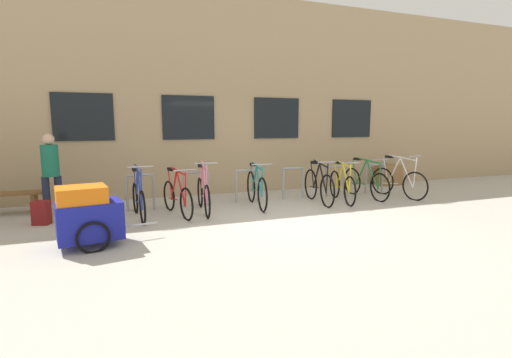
# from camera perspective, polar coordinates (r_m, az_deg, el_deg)

# --- Properties ---
(ground_plane) EXTENTS (42.00, 42.00, 0.00)m
(ground_plane) POSITION_cam_1_polar(r_m,az_deg,el_deg) (7.13, 4.46, -6.46)
(ground_plane) COLOR #B2ADA0
(storefront_building) EXTENTS (28.00, 5.06, 5.10)m
(storefront_building) POSITION_cam_1_polar(r_m,az_deg,el_deg) (12.33, -6.85, 11.69)
(storefront_building) COLOR tan
(storefront_building) RESTS_ON ground
(bike_rack) EXTENTS (6.59, 0.05, 0.78)m
(bike_rack) POSITION_cam_1_polar(r_m,az_deg,el_deg) (8.93, 2.28, -0.29)
(bike_rack) COLOR gray
(bike_rack) RESTS_ON ground
(bicycle_green) EXTENTS (0.44, 1.80, 1.02)m
(bicycle_green) POSITION_cam_1_polar(r_m,az_deg,el_deg) (9.73, 16.35, -0.47)
(bicycle_green) COLOR black
(bicycle_green) RESTS_ON ground
(bicycle_teal) EXTENTS (0.44, 1.79, 1.02)m
(bicycle_teal) POSITION_cam_1_polar(r_m,az_deg,el_deg) (8.33, 0.06, -1.48)
(bicycle_teal) COLOR black
(bicycle_teal) RESTS_ON ground
(bicycle_white) EXTENTS (0.48, 1.67, 1.10)m
(bicycle_white) POSITION_cam_1_polar(r_m,az_deg,el_deg) (10.06, 20.89, -0.35)
(bicycle_white) COLOR black
(bicycle_white) RESTS_ON ground
(bicycle_pink) EXTENTS (0.44, 1.72, 1.10)m
(bicycle_pink) POSITION_cam_1_polar(r_m,az_deg,el_deg) (7.88, -8.05, -2.25)
(bicycle_pink) COLOR black
(bicycle_pink) RESTS_ON ground
(bicycle_black) EXTENTS (0.44, 1.72, 1.03)m
(bicycle_black) POSITION_cam_1_polar(r_m,az_deg,el_deg) (8.82, 9.54, -1.04)
(bicycle_black) COLOR black
(bicycle_black) RESTS_ON ground
(bicycle_blue) EXTENTS (0.44, 1.66, 1.09)m
(bicycle_blue) POSITION_cam_1_polar(r_m,az_deg,el_deg) (7.63, -17.51, -2.99)
(bicycle_blue) COLOR black
(bicycle_blue) RESTS_ON ground
(bicycle_red) EXTENTS (0.49, 1.63, 0.99)m
(bicycle_red) POSITION_cam_1_polar(r_m,az_deg,el_deg) (7.71, -11.96, -2.71)
(bicycle_red) COLOR black
(bicycle_red) RESTS_ON ground
(bicycle_yellow) EXTENTS (0.53, 1.68, 1.00)m
(bicycle_yellow) POSITION_cam_1_polar(r_m,az_deg,el_deg) (9.10, 12.99, -0.98)
(bicycle_yellow) COLOR black
(bicycle_yellow) RESTS_ON ground
(bike_trailer) EXTENTS (1.48, 0.77, 0.94)m
(bike_trailer) POSITION_cam_1_polar(r_m,az_deg,el_deg) (6.11, -24.28, -5.06)
(bike_trailer) COLOR navy
(bike_trailer) RESTS_ON ground
(person_by_bench) EXTENTS (0.36, 0.32, 1.64)m
(person_by_bench) POSITION_cam_1_polar(r_m,az_deg,el_deg) (8.45, -28.88, 1.35)
(person_by_bench) COLOR #1E2338
(person_by_bench) RESTS_ON ground
(backpack) EXTENTS (0.33, 0.28, 0.44)m
(backpack) POSITION_cam_1_polar(r_m,az_deg,el_deg) (7.88, -29.97, -4.49)
(backpack) COLOR maroon
(backpack) RESTS_ON ground
(planter_box) EXTENTS (0.70, 0.44, 0.60)m
(planter_box) POSITION_cam_1_polar(r_m,az_deg,el_deg) (12.01, 19.64, 0.59)
(planter_box) COLOR olive
(planter_box) RESTS_ON ground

